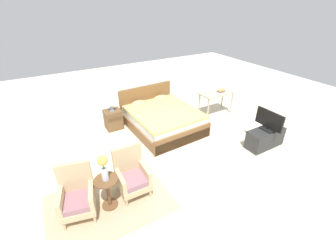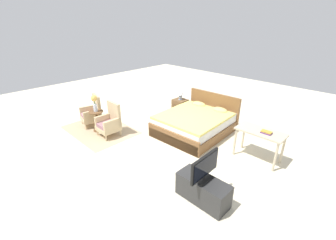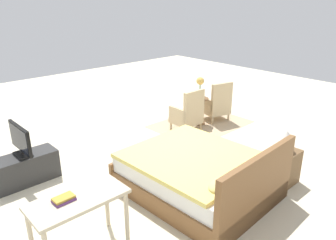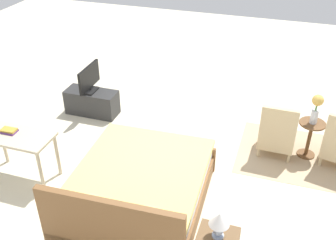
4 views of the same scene
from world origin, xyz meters
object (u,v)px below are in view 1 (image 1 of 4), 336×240
Objects in this scene: armchair_by_window_right at (132,175)px; vanity_desk at (216,96)px; bed at (162,118)px; side_table at (108,189)px; book_stack at (221,91)px; flower_vase at (103,166)px; armchair_by_window_left at (77,196)px; nightstand at (113,119)px; table_lamp at (111,103)px; tv_stand at (265,138)px; tv_flatscreen at (269,121)px.

armchair_by_window_right is 0.88× the size of vanity_desk.
bed is at bearing 48.08° from armchair_by_window_right.
book_stack is at bearing 23.71° from side_table.
flower_vase reaches higher than vanity_desk.
side_table is (0.47, -0.12, -0.00)m from armchair_by_window_left.
nightstand is (0.92, 2.57, -0.11)m from side_table.
table_lamp is 0.34× the size of tv_stand.
flower_vase is (0.47, -0.12, 0.52)m from armchair_by_window_left.
armchair_by_window_right is 2.50m from nightstand.
armchair_by_window_right is 3.38m from tv_stand.
armchair_by_window_right is 3.39m from tv_flatscreen.
armchair_by_window_right reaches higher than tv_stand.
nightstand is 3.98m from tv_stand.
armchair_by_window_right is 0.72m from flower_vase.
armchair_by_window_right reaches higher than vanity_desk.
table_lamp is 3.98m from tv_flatscreen.
table_lamp is 3.13m from vanity_desk.
side_table is at bearing -166.49° from armchair_by_window_right.
nightstand is 3.14m from vanity_desk.
armchair_by_window_left is 1.69× the size of nightstand.
bed reaches higher than table_lamp.
armchair_by_window_left is 1.93× the size of flower_vase.
book_stack reaches higher than tv_stand.
tv_flatscreen is 1.94m from book_stack.
armchair_by_window_left is (-2.57, -1.80, 0.08)m from bed.
side_table is 2.74m from nightstand.
tv_flatscreen is (3.37, -0.25, 0.33)m from armchair_by_window_right.
vanity_desk is at bearing 24.87° from flower_vase.
table_lamp is at bearing 150.73° from bed.
book_stack is (0.13, -0.04, 0.13)m from vanity_desk.
nightstand is at bearing 137.30° from tv_flatscreen.
flower_vase is at bearing -156.29° from book_stack.
flower_vase is 4.37m from vanity_desk.
armchair_by_window_right is (0.96, 0.00, 0.00)m from armchair_by_window_left.
vanity_desk is at bearing 26.33° from armchair_by_window_right.
tv_stand is (3.85, -0.13, -0.15)m from side_table.
bed is at bearing 34.96° from armchair_by_window_left.
bed is 2.95× the size of tv_flatscreen.
flower_vase is at bearing -13.74° from armchair_by_window_left.
flower_vase reaches higher than table_lamp.
armchair_by_window_left is 0.71m from flower_vase.
side_table is at bearing -13.74° from armchair_by_window_left.
nightstand reaches higher than tv_stand.
armchair_by_window_right reaches higher than book_stack.
side_table is 2.76m from table_lamp.
armchair_by_window_left is at bearing 166.26° from side_table.
armchair_by_window_right is 2.79× the size of table_lamp.
side_table is 1.11× the size of nightstand.
flower_vase is at bearing -109.76° from nightstand.
table_lamp is (-1.18, 0.66, 0.46)m from bed.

